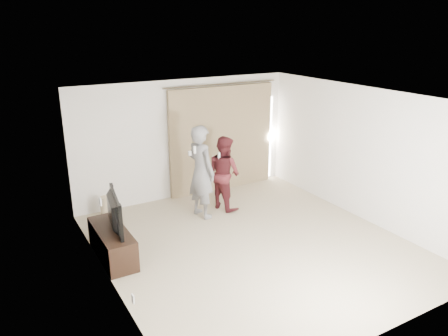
{
  "coord_description": "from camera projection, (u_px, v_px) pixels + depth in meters",
  "views": [
    {
      "loc": [
        -3.88,
        -5.7,
        3.73
      ],
      "look_at": [
        0.1,
        1.2,
        1.06
      ],
      "focal_mm": 35.0,
      "sensor_mm": 36.0,
      "label": 1
    }
  ],
  "objects": [
    {
      "name": "tv_console",
      "position": [
        112.0,
        243.0,
        7.21
      ],
      "size": [
        0.46,
        1.34,
        0.52
      ],
      "primitive_type": "cube",
      "color": "black",
      "rests_on": "ground"
    },
    {
      "name": "wall_left",
      "position": [
        106.0,
        205.0,
        6.11
      ],
      "size": [
        0.04,
        5.5,
        2.6
      ],
      "color": "silver",
      "rests_on": "ground"
    },
    {
      "name": "curtain",
      "position": [
        223.0,
        139.0,
        9.96
      ],
      "size": [
        2.8,
        0.11,
        2.46
      ],
      "color": "#9A875E",
      "rests_on": "ground"
    },
    {
      "name": "tv",
      "position": [
        109.0,
        212.0,
        7.03
      ],
      "size": [
        0.3,
        1.07,
        0.61
      ],
      "primitive_type": "imported",
      "rotation": [
        0.0,
        0.0,
        1.41
      ],
      "color": "black",
      "rests_on": "tv_console"
    },
    {
      "name": "floor",
      "position": [
        253.0,
        245.0,
        7.71
      ],
      "size": [
        5.5,
        5.5,
        0.0
      ],
      "primitive_type": "plane",
      "color": "#C6B494",
      "rests_on": "ground"
    },
    {
      "name": "person_man",
      "position": [
        201.0,
        172.0,
        8.58
      ],
      "size": [
        0.59,
        0.77,
        1.88
      ],
      "color": "slate",
      "rests_on": "ground"
    },
    {
      "name": "scratching_post",
      "position": [
        105.0,
        209.0,
        8.7
      ],
      "size": [
        0.34,
        0.34,
        0.45
      ],
      "color": "tan",
      "rests_on": "ground"
    },
    {
      "name": "ceiling",
      "position": [
        257.0,
        98.0,
        6.88
      ],
      "size": [
        5.0,
        5.5,
        0.01
      ],
      "primitive_type": "cube",
      "color": "white",
      "rests_on": "wall_back"
    },
    {
      "name": "person_woman",
      "position": [
        224.0,
        173.0,
        9.02
      ],
      "size": [
        0.75,
        0.87,
        1.55
      ],
      "color": "#4F191E",
      "rests_on": "ground"
    },
    {
      "name": "wall_back",
      "position": [
        185.0,
        139.0,
        9.55
      ],
      "size": [
        5.0,
        0.04,
        2.6
      ],
      "primitive_type": "cube",
      "color": "silver",
      "rests_on": "ground"
    }
  ]
}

